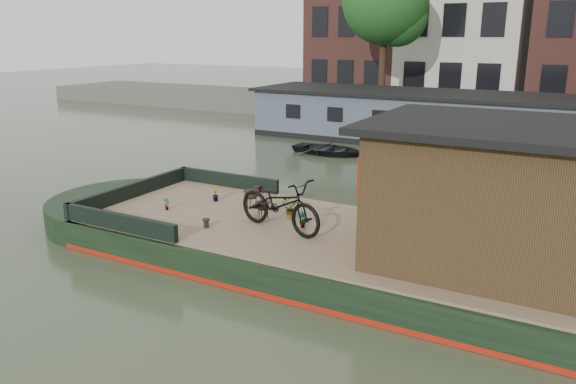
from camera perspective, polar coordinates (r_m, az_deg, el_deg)
The scene contains 19 objects.
ground at distance 11.20m, azimuth 7.50°, elevation -7.83°, with size 120.00×120.00×0.00m, color #2C3A25.
houseboat_hull at distance 11.60m, azimuth 1.40°, elevation -5.38°, with size 14.01×4.02×0.60m.
houseboat_deck at distance 10.97m, azimuth 7.62°, elevation -4.83°, with size 11.80×3.80×0.05m, color #7A644B.
bow_bulwark at distance 13.47m, azimuth -12.83°, elevation -0.28°, with size 3.00×4.00×0.35m.
cabin at distance 10.05m, azimuth 19.54°, elevation -0.02°, with size 4.00×3.50×2.42m.
bicycle at distance 11.16m, azimuth -0.83°, elevation -1.22°, with size 0.72×2.08×1.09m, color black.
potted_plant_a at distance 11.41m, azimuth 1.48°, elevation -2.83°, with size 0.18×0.12×0.34m, color brown.
potted_plant_b at distance 13.33m, azimuth -7.38°, elevation -0.26°, with size 0.17×0.14×0.32m, color maroon.
potted_plant_c at distance 11.99m, azimuth 0.26°, elevation -1.69°, with size 0.38×0.33×0.42m, color brown.
potted_plant_d at distance 12.57m, azimuth 8.11°, elevation -0.64°, with size 0.33×0.33×0.58m, color brown.
potted_plant_e at distance 12.85m, azimuth -12.25°, elevation -1.18°, with size 0.15×0.10×0.28m, color #984F2C.
brazier_front at distance 11.96m, azimuth -2.59°, elevation -1.88°, with size 0.34×0.34×0.37m, color black, non-canonical shape.
brazier_rear at distance 12.75m, azimuth -3.77°, elevation -0.72°, with size 0.37×0.37×0.39m, color black, non-canonical shape.
bollard_port at distance 13.87m, azimuth -3.20°, elevation 0.22°, with size 0.17×0.17×0.19m, color black.
bollard_stbd at distance 11.56m, azimuth -8.31°, elevation -3.16°, with size 0.16×0.16×0.18m, color black.
dinghy at distance 21.67m, azimuth 4.23°, elevation 4.68°, with size 2.11×2.96×0.61m, color black.
far_houseboat at distance 24.14m, azimuth 20.01°, elevation 6.51°, with size 20.40×4.40×2.11m.
quay at distance 30.59m, azimuth 21.95°, elevation 7.11°, with size 60.00×6.00×0.90m, color #47443F.
tree_left at distance 30.41m, azimuth 10.15°, elevation 18.24°, with size 4.40×4.40×7.40m.
Camera 1 is at (3.64, -9.61, 4.46)m, focal length 35.00 mm.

